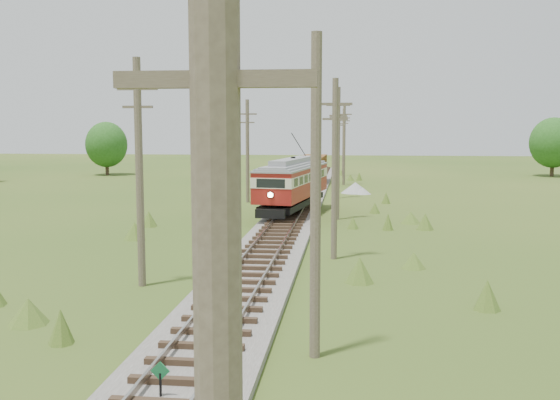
# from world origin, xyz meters

# --- Properties ---
(railbed_main) EXTENTS (3.60, 96.00, 0.57)m
(railbed_main) POSITION_xyz_m (0.00, 34.00, 0.19)
(railbed_main) COLOR #605B54
(railbed_main) RESTS_ON ground
(switch_marker) EXTENTS (0.45, 0.06, 1.08)m
(switch_marker) POSITION_xyz_m (-0.20, 1.50, 0.63)
(switch_marker) COLOR black
(switch_marker) RESTS_ON ground
(streetcar) EXTENTS (4.51, 11.88, 5.37)m
(streetcar) POSITION_xyz_m (-0.00, 32.65, 2.53)
(streetcar) COLOR black
(streetcar) RESTS_ON ground
(gondola) EXTENTS (2.81, 7.92, 2.60)m
(gondola) POSITION_xyz_m (0.00, 57.51, 1.97)
(gondola) COLOR black
(gondola) RESTS_ON ground
(gravel_pile) EXTENTS (2.88, 3.06, 1.05)m
(gravel_pile) POSITION_xyz_m (4.71, 48.38, 0.49)
(gravel_pile) COLOR gray
(gravel_pile) RESTS_ON ground
(utility_pole_r_1) EXTENTS (0.30, 0.30, 8.80)m
(utility_pole_r_1) POSITION_xyz_m (3.10, 5.00, 4.40)
(utility_pole_r_1) COLOR brown
(utility_pole_r_1) RESTS_ON ground
(utility_pole_r_2) EXTENTS (1.60, 0.30, 8.60)m
(utility_pole_r_2) POSITION_xyz_m (3.30, 18.00, 4.42)
(utility_pole_r_2) COLOR brown
(utility_pole_r_2) RESTS_ON ground
(utility_pole_r_3) EXTENTS (1.60, 0.30, 9.00)m
(utility_pole_r_3) POSITION_xyz_m (3.20, 31.00, 4.63)
(utility_pole_r_3) COLOR brown
(utility_pole_r_3) RESTS_ON ground
(utility_pole_r_4) EXTENTS (1.60, 0.30, 8.40)m
(utility_pole_r_4) POSITION_xyz_m (3.00, 44.00, 4.32)
(utility_pole_r_4) COLOR brown
(utility_pole_r_4) RESTS_ON ground
(utility_pole_r_5) EXTENTS (1.60, 0.30, 8.90)m
(utility_pole_r_5) POSITION_xyz_m (3.40, 57.00, 4.58)
(utility_pole_r_5) COLOR brown
(utility_pole_r_5) RESTS_ON ground
(utility_pole_r_6) EXTENTS (1.60, 0.30, 8.70)m
(utility_pole_r_6) POSITION_xyz_m (3.20, 70.00, 4.47)
(utility_pole_r_6) COLOR brown
(utility_pole_r_6) RESTS_ON ground
(utility_pole_l_a) EXTENTS (1.60, 0.30, 9.00)m
(utility_pole_l_a) POSITION_xyz_m (-4.20, 12.00, 4.63)
(utility_pole_l_a) COLOR brown
(utility_pole_l_a) RESTS_ON ground
(utility_pole_l_b) EXTENTS (1.60, 0.30, 8.60)m
(utility_pole_l_b) POSITION_xyz_m (-4.50, 40.00, 4.42)
(utility_pole_l_b) COLOR brown
(utility_pole_l_b) RESTS_ON ground
(tree_mid_a) EXTENTS (5.46, 5.46, 7.03)m
(tree_mid_a) POSITION_xyz_m (-28.00, 68.00, 4.02)
(tree_mid_a) COLOR #38281C
(tree_mid_a) RESTS_ON ground
(tree_mid_b) EXTENTS (5.88, 5.88, 7.57)m
(tree_mid_b) POSITION_xyz_m (30.00, 72.00, 4.33)
(tree_mid_b) COLOR #38281C
(tree_mid_b) RESTS_ON ground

